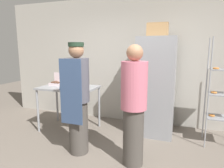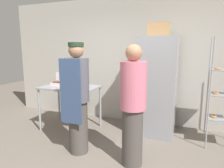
# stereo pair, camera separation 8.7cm
# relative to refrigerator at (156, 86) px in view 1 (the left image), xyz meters

# --- Properties ---
(back_wall) EXTENTS (6.40, 0.12, 2.79)m
(back_wall) POSITION_rel_refrigerator_xyz_m (-0.59, 0.56, 0.46)
(back_wall) COLOR #ADA89E
(back_wall) RESTS_ON ground_plane
(refrigerator) EXTENTS (0.70, 0.74, 1.88)m
(refrigerator) POSITION_rel_refrigerator_xyz_m (0.00, 0.00, 0.00)
(refrigerator) COLOR gray
(refrigerator) RESTS_ON ground_plane
(prep_counter) EXTENTS (1.13, 0.74, 0.90)m
(prep_counter) POSITION_rel_refrigerator_xyz_m (-1.70, -0.40, -0.14)
(prep_counter) COLOR gray
(prep_counter) RESTS_ON ground_plane
(donut_box) EXTENTS (0.28, 0.21, 0.26)m
(donut_box) POSITION_rel_refrigerator_xyz_m (-2.02, -0.33, 0.01)
(donut_box) COLOR silver
(donut_box) RESTS_ON prep_counter
(blender_pitcher) EXTENTS (0.13, 0.13, 0.28)m
(blender_pitcher) POSITION_rel_refrigerator_xyz_m (-1.54, -0.22, 0.09)
(blender_pitcher) COLOR #99999E
(blender_pitcher) RESTS_ON prep_counter
(binder_stack) EXTENTS (0.33, 0.22, 0.11)m
(binder_stack) POSITION_rel_refrigerator_xyz_m (-1.53, -0.64, 0.01)
(binder_stack) COLOR #2D5193
(binder_stack) RESTS_ON prep_counter
(cardboard_storage_box) EXTENTS (0.39, 0.27, 0.26)m
(cardboard_storage_box) POSITION_rel_refrigerator_xyz_m (-0.02, 0.06, 1.06)
(cardboard_storage_box) COLOR #A87F51
(cardboard_storage_box) RESTS_ON refrigerator
(person_baker) EXTENTS (0.37, 0.39, 1.75)m
(person_baker) POSITION_rel_refrigerator_xyz_m (-1.05, -1.20, -0.03)
(person_baker) COLOR #47423D
(person_baker) RESTS_ON ground_plane
(person_customer) EXTENTS (0.36, 0.36, 1.72)m
(person_customer) POSITION_rel_refrigerator_xyz_m (-0.15, -1.24, -0.06)
(person_customer) COLOR #47423D
(person_customer) RESTS_ON ground_plane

